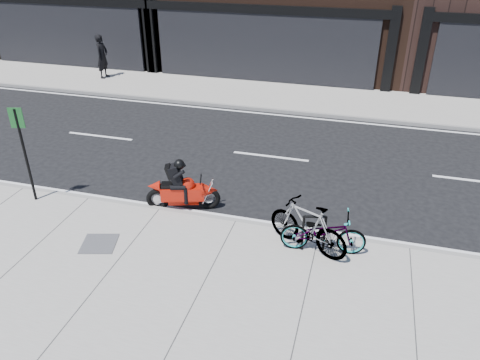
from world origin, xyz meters
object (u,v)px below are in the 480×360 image
(bike_rack, at_px, (314,230))
(pedestrian, at_px, (102,56))
(bicycle_front, at_px, (323,232))
(bicycle_rear, at_px, (308,226))
(sign_post, at_px, (23,147))
(motorcycle, at_px, (186,189))
(utility_grate, at_px, (99,244))

(bike_rack, xyz_separation_m, pedestrian, (-11.17, 10.62, 0.46))
(bicycle_front, bearing_deg, bike_rack, 83.12)
(pedestrian, bearing_deg, bicycle_front, -132.04)
(bicycle_rear, relative_size, sign_post, 0.77)
(motorcycle, height_order, utility_grate, motorcycle)
(bike_rack, height_order, pedestrian, pedestrian)
(bike_rack, bearing_deg, sign_post, 178.41)
(bicycle_front, xyz_separation_m, motorcycle, (-3.55, 1.03, -0.04))
(bike_rack, relative_size, utility_grate, 1.17)
(bicycle_front, xyz_separation_m, utility_grate, (-4.82, -1.09, -0.47))
(bike_rack, bearing_deg, bicycle_front, 0.00)
(sign_post, bearing_deg, bike_rack, -16.18)
(bicycle_rear, relative_size, utility_grate, 2.58)
(bike_rack, xyz_separation_m, bicycle_front, (0.20, 0.00, -0.03))
(pedestrian, bearing_deg, utility_grate, -149.76)
(sign_post, bearing_deg, motorcycle, -2.52)
(motorcycle, xyz_separation_m, pedestrian, (-7.82, 9.59, 0.54))
(bike_rack, xyz_separation_m, motorcycle, (-3.35, 1.03, -0.07))
(motorcycle, xyz_separation_m, sign_post, (-3.87, -0.83, 1.05))
(pedestrian, xyz_separation_m, sign_post, (3.96, -10.42, 0.52))
(bike_rack, height_order, bicycle_rear, bicycle_rear)
(bike_rack, bearing_deg, utility_grate, -166.73)
(bicycle_front, height_order, pedestrian, pedestrian)
(bicycle_front, height_order, sign_post, sign_post)
(bicycle_rear, bearing_deg, bicycle_front, 114.35)
(bicycle_rear, distance_m, pedestrian, 15.32)
(bicycle_front, relative_size, sign_post, 0.73)
(bike_rack, height_order, sign_post, sign_post)
(bicycle_front, distance_m, motorcycle, 3.69)
(sign_post, bearing_deg, bicycle_rear, -16.22)
(motorcycle, bearing_deg, pedestrian, 111.78)
(bicycle_rear, height_order, utility_grate, bicycle_rear)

